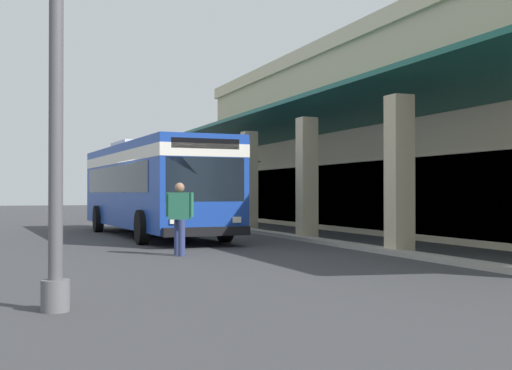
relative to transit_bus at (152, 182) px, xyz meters
name	(u,v)px	position (x,y,z in m)	size (l,w,h in m)	color
ground	(378,234)	(1.69, 7.94, -1.85)	(120.00, 120.00, 0.00)	#38383A
curb_strip	(267,233)	(0.72, 3.99, -1.79)	(38.38, 0.50, 0.12)	#9E998E
plaza_building	(486,135)	(0.72, 13.62, 2.00)	(32.28, 16.28, 7.70)	#C6B793
transit_bus	(152,182)	(0.00, 0.00, 0.00)	(11.32, 3.18, 3.34)	#193D9E
pedestrian	(180,214)	(7.37, -0.92, -0.87)	(0.56, 0.58, 1.73)	navy
potted_palm	(240,208)	(-6.25, 5.46, -1.05)	(1.84, 1.83, 3.13)	brown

